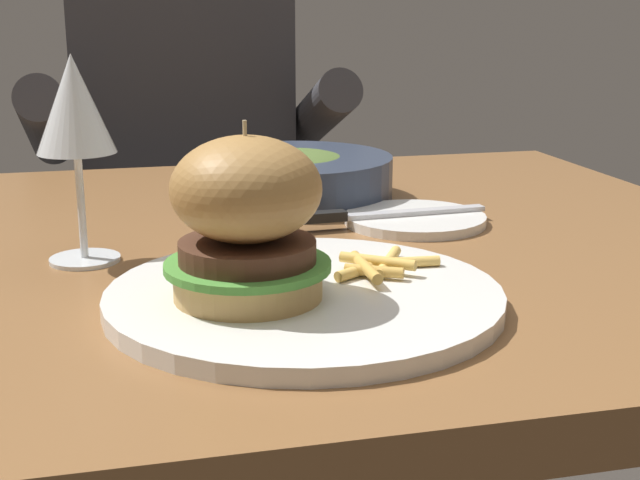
{
  "coord_description": "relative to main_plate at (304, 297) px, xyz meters",
  "views": [
    {
      "loc": [
        -0.11,
        -0.84,
        0.97
      ],
      "look_at": [
        0.05,
        -0.18,
        0.78
      ],
      "focal_mm": 50.0,
      "sensor_mm": 36.0,
      "label": 1
    }
  ],
  "objects": [
    {
      "name": "dining_table",
      "position": [
        -0.03,
        0.21,
        -0.11
      ],
      "size": [
        1.11,
        0.85,
        0.74
      ],
      "color": "brown",
      "rests_on": "ground"
    },
    {
      "name": "main_plate",
      "position": [
        0.0,
        0.0,
        0.0
      ],
      "size": [
        0.31,
        0.31,
        0.01
      ],
      "primitive_type": "cylinder",
      "color": "white",
      "rests_on": "dining_table"
    },
    {
      "name": "burger_sandwich",
      "position": [
        -0.05,
        -0.01,
        0.07
      ],
      "size": [
        0.12,
        0.12,
        0.13
      ],
      "color": "tan",
      "rests_on": "main_plate"
    },
    {
      "name": "fries_pile",
      "position": [
        0.07,
        0.03,
        0.01
      ],
      "size": [
        0.1,
        0.09,
        0.01
      ],
      "color": "#EABC5B",
      "rests_on": "main_plate"
    },
    {
      "name": "wine_glass",
      "position": [
        -0.17,
        0.17,
        0.13
      ],
      "size": [
        0.07,
        0.07,
        0.19
      ],
      "color": "silver",
      "rests_on": "dining_table"
    },
    {
      "name": "bread_plate",
      "position": [
        0.17,
        0.23,
        -0.0
      ],
      "size": [
        0.15,
        0.15,
        0.01
      ],
      "primitive_type": "cylinder",
      "color": "white",
      "rests_on": "dining_table"
    },
    {
      "name": "table_knife",
      "position": [
        0.12,
        0.23,
        0.01
      ],
      "size": [
        0.22,
        0.03,
        0.01
      ],
      "color": "silver",
      "rests_on": "bread_plate"
    },
    {
      "name": "soup_bowl",
      "position": [
        0.07,
        0.38,
        0.02
      ],
      "size": [
        0.24,
        0.24,
        0.06
      ],
      "color": "#2D384C",
      "rests_on": "dining_table"
    },
    {
      "name": "diner_person",
      "position": [
        -0.01,
        0.91,
        -0.18
      ],
      "size": [
        0.51,
        0.36,
        1.18
      ],
      "color": "#282833",
      "rests_on": "ground"
    }
  ]
}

